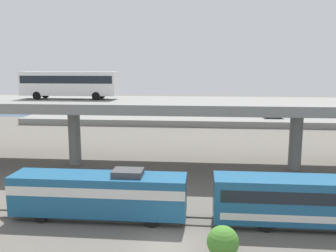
{
  "coord_description": "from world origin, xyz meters",
  "views": [
    {
      "loc": [
        2.3,
        -23.24,
        12.38
      ],
      "look_at": [
        -1.87,
        21.59,
        4.79
      ],
      "focal_mm": 38.44,
      "sensor_mm": 36.0,
      "label": 1
    }
  ],
  "objects": [
    {
      "name": "parked_car_2",
      "position": [
        17.61,
        54.1,
        2.1
      ],
      "size": [
        4.01,
        1.95,
        1.5
      ],
      "rotation": [
        0.0,
        0.0,
        3.14
      ],
      "color": "black",
      "rests_on": "pier_parking_lot"
    },
    {
      "name": "shrub_right",
      "position": [
        3.84,
        -1.2,
        1.05
      ],
      "size": [
        2.1,
        2.1,
        2.1
      ],
      "primitive_type": "sphere",
      "color": "#46852E",
      "rests_on": "ground_plane"
    },
    {
      "name": "rail_strip_near",
      "position": [
        0.0,
        3.25,
        0.06
      ],
      "size": [
        110.0,
        0.12,
        0.12
      ],
      "primitive_type": "cube",
      "color": "#59544C",
      "rests_on": "ground_plane"
    },
    {
      "name": "highway_overpass",
      "position": [
        0.0,
        20.0,
        7.46
      ],
      "size": [
        96.0,
        11.66,
        8.23
      ],
      "color": "gray",
      "rests_on": "ground_plane"
    },
    {
      "name": "rail_strip_far",
      "position": [
        0.0,
        4.75,
        0.06
      ],
      "size": [
        110.0,
        0.12,
        0.12
      ],
      "primitive_type": "cube",
      "color": "#59544C",
      "rests_on": "ground_plane"
    },
    {
      "name": "pier_parking_lot",
      "position": [
        0.0,
        55.0,
        0.67
      ],
      "size": [
        72.4,
        13.01,
        1.33
      ],
      "primitive_type": "cube",
      "color": "gray",
      "rests_on": "ground_plane"
    },
    {
      "name": "harbor_water",
      "position": [
        0.0,
        78.0,
        0.0
      ],
      "size": [
        140.0,
        36.0,
        0.01
      ],
      "primitive_type": "cube",
      "color": "navy",
      "rests_on": "ground_plane"
    },
    {
      "name": "train_locomotive",
      "position": [
        -6.58,
        4.0,
        2.19
      ],
      "size": [
        15.14,
        3.04,
        4.18
      ],
      "rotation": [
        0.0,
        0.0,
        3.14
      ],
      "color": "#1E5984",
      "rests_on": "ground_plane"
    },
    {
      "name": "transit_bus_on_overpass",
      "position": [
        -14.11,
        20.41,
        10.29
      ],
      "size": [
        12.0,
        2.68,
        3.4
      ],
      "color": "silver",
      "rests_on": "highway_overpass"
    },
    {
      "name": "parked_car_1",
      "position": [
        22.31,
        56.35,
        2.1
      ],
      "size": [
        4.11,
        1.97,
        1.5
      ],
      "rotation": [
        0.0,
        0.0,
        3.14
      ],
      "color": "black",
      "rests_on": "pier_parking_lot"
    },
    {
      "name": "parked_car_0",
      "position": [
        -29.06,
        57.64,
        2.1
      ],
      "size": [
        4.42,
        1.93,
        1.5
      ],
      "color": "maroon",
      "rests_on": "pier_parking_lot"
    },
    {
      "name": "ground_plane",
      "position": [
        0.0,
        0.0,
        0.0
      ],
      "size": [
        260.0,
        260.0,
        0.0
      ],
      "primitive_type": "plane",
      "color": "#605B54"
    },
    {
      "name": "parked_car_3",
      "position": [
        16.1,
        58.12,
        2.1
      ],
      "size": [
        4.21,
        1.89,
        1.5
      ],
      "color": "silver",
      "rests_on": "pier_parking_lot"
    }
  ]
}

